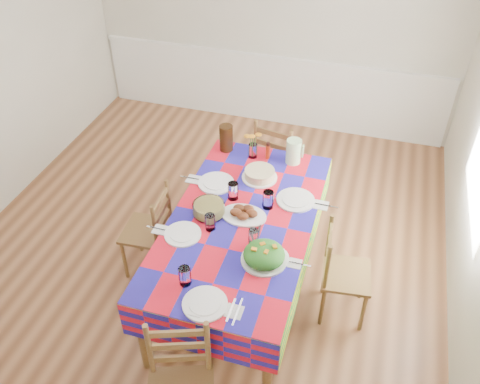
{
  "coord_description": "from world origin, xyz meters",
  "views": [
    {
      "loc": [
        1.33,
        -3.27,
        3.54
      ],
      "look_at": [
        0.42,
        -0.23,
        0.96
      ],
      "focal_mm": 38.0,
      "sensor_mm": 36.0,
      "label": 1
    }
  ],
  "objects_px": {
    "meat_platter": "(244,213)",
    "chair_right": "(341,274)",
    "chair_left": "(150,231)",
    "tea_pitcher": "(226,138)",
    "chair_far": "(277,160)",
    "dining_table": "(242,228)",
    "green_pitcher": "(294,151)"
  },
  "relations": [
    {
      "from": "chair_far",
      "to": "chair_right",
      "type": "xyz_separation_m",
      "value": [
        0.85,
        -1.33,
        -0.04
      ]
    },
    {
      "from": "green_pitcher",
      "to": "chair_left",
      "type": "bearing_deg",
      "value": -140.27
    },
    {
      "from": "chair_far",
      "to": "tea_pitcher",
      "type": "bearing_deg",
      "value": 56.75
    },
    {
      "from": "dining_table",
      "to": "chair_left",
      "type": "height_order",
      "value": "chair_left"
    },
    {
      "from": "tea_pitcher",
      "to": "chair_far",
      "type": "xyz_separation_m",
      "value": [
        0.41,
        0.42,
        -0.46
      ]
    },
    {
      "from": "dining_table",
      "to": "tea_pitcher",
      "type": "bearing_deg",
      "value": 114.97
    },
    {
      "from": "meat_platter",
      "to": "chair_left",
      "type": "height_order",
      "value": "chair_left"
    },
    {
      "from": "dining_table",
      "to": "chair_far",
      "type": "bearing_deg",
      "value": 90.4
    },
    {
      "from": "meat_platter",
      "to": "chair_right",
      "type": "xyz_separation_m",
      "value": [
        0.84,
        -0.05,
        -0.4
      ]
    },
    {
      "from": "chair_far",
      "to": "chair_left",
      "type": "xyz_separation_m",
      "value": [
        -0.83,
        -1.32,
        -0.04
      ]
    },
    {
      "from": "meat_platter",
      "to": "chair_far",
      "type": "relative_size",
      "value": 0.38
    },
    {
      "from": "dining_table",
      "to": "chair_left",
      "type": "distance_m",
      "value": 0.89
    },
    {
      "from": "green_pitcher",
      "to": "dining_table",
      "type": "bearing_deg",
      "value": -104.16
    },
    {
      "from": "green_pitcher",
      "to": "chair_left",
      "type": "xyz_separation_m",
      "value": [
        -1.07,
        -0.89,
        -0.48
      ]
    },
    {
      "from": "green_pitcher",
      "to": "chair_left",
      "type": "relative_size",
      "value": 0.26
    },
    {
      "from": "tea_pitcher",
      "to": "chair_right",
      "type": "bearing_deg",
      "value": -35.82
    },
    {
      "from": "meat_platter",
      "to": "chair_right",
      "type": "height_order",
      "value": "chair_right"
    },
    {
      "from": "green_pitcher",
      "to": "chair_far",
      "type": "xyz_separation_m",
      "value": [
        -0.23,
        0.44,
        -0.45
      ]
    },
    {
      "from": "meat_platter",
      "to": "chair_far",
      "type": "height_order",
      "value": "chair_far"
    },
    {
      "from": "tea_pitcher",
      "to": "chair_left",
      "type": "xyz_separation_m",
      "value": [
        -0.42,
        -0.91,
        -0.49
      ]
    },
    {
      "from": "chair_far",
      "to": "chair_right",
      "type": "distance_m",
      "value": 1.58
    },
    {
      "from": "meat_platter",
      "to": "green_pitcher",
      "type": "xyz_separation_m",
      "value": [
        0.22,
        0.85,
        0.09
      ]
    },
    {
      "from": "meat_platter",
      "to": "tea_pitcher",
      "type": "distance_m",
      "value": 0.97
    },
    {
      "from": "meat_platter",
      "to": "chair_far",
      "type": "distance_m",
      "value": 1.33
    },
    {
      "from": "tea_pitcher",
      "to": "chair_left",
      "type": "bearing_deg",
      "value": -114.8
    },
    {
      "from": "chair_left",
      "to": "dining_table",
      "type": "bearing_deg",
      "value": 85.9
    },
    {
      "from": "meat_platter",
      "to": "green_pitcher",
      "type": "bearing_deg",
      "value": 75.37
    },
    {
      "from": "meat_platter",
      "to": "chair_left",
      "type": "bearing_deg",
      "value": -177.36
    },
    {
      "from": "green_pitcher",
      "to": "chair_right",
      "type": "relative_size",
      "value": 0.26
    },
    {
      "from": "green_pitcher",
      "to": "chair_right",
      "type": "bearing_deg",
      "value": -55.33
    },
    {
      "from": "chair_far",
      "to": "meat_platter",
      "type": "bearing_deg",
      "value": 102.19
    },
    {
      "from": "green_pitcher",
      "to": "tea_pitcher",
      "type": "distance_m",
      "value": 0.65
    }
  ]
}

